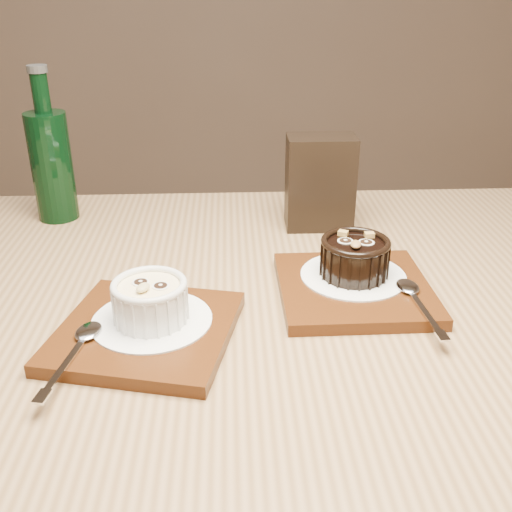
{
  "coord_description": "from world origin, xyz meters",
  "views": [
    {
      "loc": [
        0.21,
        -0.52,
        1.11
      ],
      "look_at": [
        0.22,
        0.09,
        0.81
      ],
      "focal_mm": 42.0,
      "sensor_mm": 36.0,
      "label": 1
    }
  ],
  "objects_px": {
    "table": "(243,371)",
    "green_bottle": "(51,162)",
    "tray_left": "(146,331)",
    "tray_right": "(354,289)",
    "condiment_stand": "(320,183)",
    "ramekin_dark": "(355,256)",
    "ramekin_white": "(150,299)"
  },
  "relations": [
    {
      "from": "table",
      "to": "ramekin_dark",
      "type": "distance_m",
      "value": 0.2
    },
    {
      "from": "ramekin_white",
      "to": "ramekin_dark",
      "type": "height_order",
      "value": "ramekin_dark"
    },
    {
      "from": "table",
      "to": "tray_left",
      "type": "height_order",
      "value": "tray_left"
    },
    {
      "from": "tray_right",
      "to": "ramekin_dark",
      "type": "height_order",
      "value": "ramekin_dark"
    },
    {
      "from": "ramekin_dark",
      "to": "condiment_stand",
      "type": "relative_size",
      "value": 0.6
    },
    {
      "from": "tray_left",
      "to": "ramekin_white",
      "type": "bearing_deg",
      "value": 57.43
    },
    {
      "from": "ramekin_white",
      "to": "ramekin_dark",
      "type": "relative_size",
      "value": 0.96
    },
    {
      "from": "ramekin_white",
      "to": "green_bottle",
      "type": "bearing_deg",
      "value": 141.16
    },
    {
      "from": "tray_right",
      "to": "condiment_stand",
      "type": "xyz_separation_m",
      "value": [
        -0.02,
        0.22,
        0.06
      ]
    },
    {
      "from": "ramekin_white",
      "to": "tray_left",
      "type": "bearing_deg",
      "value": -101.03
    },
    {
      "from": "tray_left",
      "to": "tray_right",
      "type": "xyz_separation_m",
      "value": [
        0.24,
        0.09,
        0.0
      ]
    },
    {
      "from": "ramekin_white",
      "to": "condiment_stand",
      "type": "xyz_separation_m",
      "value": [
        0.22,
        0.3,
        0.03
      ]
    },
    {
      "from": "tray_left",
      "to": "table",
      "type": "bearing_deg",
      "value": 29.76
    },
    {
      "from": "tray_right",
      "to": "tray_left",
      "type": "bearing_deg",
      "value": -159.68
    },
    {
      "from": "ramekin_dark",
      "to": "condiment_stand",
      "type": "distance_m",
      "value": 0.2
    },
    {
      "from": "condiment_stand",
      "to": "green_bottle",
      "type": "bearing_deg",
      "value": 173.77
    },
    {
      "from": "tray_left",
      "to": "ramekin_white",
      "type": "height_order",
      "value": "ramekin_white"
    },
    {
      "from": "condiment_stand",
      "to": "tray_right",
      "type": "bearing_deg",
      "value": -85.1
    },
    {
      "from": "tray_left",
      "to": "condiment_stand",
      "type": "xyz_separation_m",
      "value": [
        0.22,
        0.3,
        0.06
      ]
    },
    {
      "from": "table",
      "to": "green_bottle",
      "type": "bearing_deg",
      "value": 135.12
    },
    {
      "from": "tray_right",
      "to": "table",
      "type": "bearing_deg",
      "value": -167.78
    },
    {
      "from": "tray_left",
      "to": "ramekin_white",
      "type": "relative_size",
      "value": 2.23
    },
    {
      "from": "tray_left",
      "to": "ramekin_white",
      "type": "xyz_separation_m",
      "value": [
        0.01,
        0.01,
        0.03
      ]
    },
    {
      "from": "table",
      "to": "green_bottle",
      "type": "xyz_separation_m",
      "value": [
        -0.29,
        0.29,
        0.18
      ]
    },
    {
      "from": "tray_right",
      "to": "condiment_stand",
      "type": "height_order",
      "value": "condiment_stand"
    },
    {
      "from": "ramekin_dark",
      "to": "table",
      "type": "bearing_deg",
      "value": -149.79
    },
    {
      "from": "tray_left",
      "to": "green_bottle",
      "type": "xyz_separation_m",
      "value": [
        -0.19,
        0.35,
        0.08
      ]
    },
    {
      "from": "condiment_stand",
      "to": "green_bottle",
      "type": "height_order",
      "value": "green_bottle"
    },
    {
      "from": "tray_right",
      "to": "condiment_stand",
      "type": "relative_size",
      "value": 1.29
    },
    {
      "from": "condiment_stand",
      "to": "ramekin_dark",
      "type": "bearing_deg",
      "value": -84.17
    },
    {
      "from": "ramekin_dark",
      "to": "tray_right",
      "type": "bearing_deg",
      "value": -83.97
    },
    {
      "from": "tray_right",
      "to": "ramekin_dark",
      "type": "relative_size",
      "value": 2.13
    }
  ]
}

